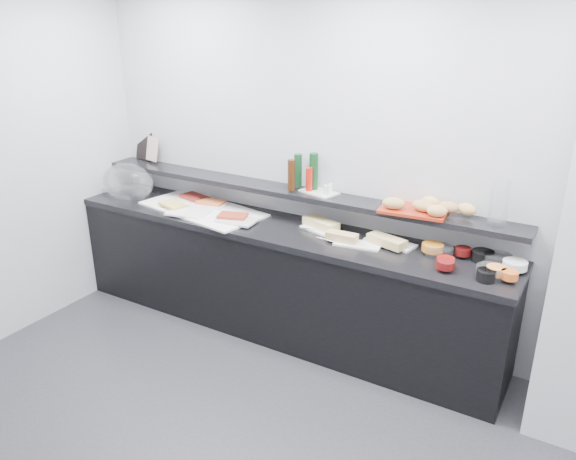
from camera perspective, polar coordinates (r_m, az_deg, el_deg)
The scene contains 53 objects.
back_wall at distance 4.13m, azimuth 9.35°, elevation 5.77°, with size 5.00×0.02×2.70m, color #AEB1B6.
buffet_cabinet at distance 4.50m, azimuth -1.12°, elevation -5.22°, with size 3.60×0.60×0.85m, color black.
counter_top at distance 4.32m, azimuth -1.16°, elevation 0.12°, with size 3.62×0.62×0.05m, color black.
wall_shelf at distance 4.38m, azimuth 0.02°, elevation 3.95°, with size 3.60×0.25×0.04m, color black.
cloche_base at distance 5.30m, azimuth -16.04°, elevation 3.87°, with size 0.40×0.26×0.04m, color silver.
cloche_dome at distance 5.18m, azimuth -15.96°, elevation 4.68°, with size 0.51×0.33×0.34m, color white.
linen_runner at distance 4.71m, azimuth -8.69°, elevation 2.12°, with size 1.07×0.51×0.01m, color white.
platter_meat_a at distance 4.95m, azimuth -9.65°, elevation 3.19°, with size 0.30×0.20×0.01m, color silver.
food_meat_a at distance 4.92m, azimuth -9.52°, elevation 3.33°, with size 0.25×0.16×0.02m, color maroon.
platter_salmon at distance 4.77m, azimuth -8.15°, elevation 2.59°, with size 0.30×0.20×0.01m, color white.
food_salmon at distance 4.77m, azimuth -7.87°, elevation 2.84°, with size 0.22×0.14×0.02m, color #D75F2C.
platter_cheese at distance 4.60m, azimuth -10.08°, elevation 1.75°, with size 0.32×0.22×0.01m, color white.
food_cheese at distance 4.76m, azimuth -11.63°, elevation 2.55°, with size 0.23×0.15×0.02m, color #DBC355.
platter_meat_b at distance 4.38m, azimuth -5.18°, elevation 0.97°, with size 0.30×0.20×0.01m, color silver.
food_meat_b at distance 4.43m, azimuth -5.64°, elevation 1.45°, with size 0.22×0.14×0.02m, color maroon.
sandwich_plate_left at distance 4.21m, azimuth 3.67°, elevation -0.07°, with size 0.37×0.16×0.01m, color white.
sandwich_food_left at distance 4.24m, azimuth 3.36°, elevation 0.69°, with size 0.29×0.11×0.06m, color #E5CA78.
tongs_left at distance 4.20m, azimuth 2.32°, elevation 0.13°, with size 0.01×0.01×0.16m, color silver.
sandwich_plate_mid at distance 3.98m, azimuth 7.08°, elevation -1.47°, with size 0.33×0.14×0.01m, color white.
sandwich_food_mid at distance 4.00m, azimuth 5.48°, elevation -0.70°, with size 0.23×0.09×0.06m, color tan.
tongs_mid at distance 4.01m, azimuth 3.83°, elevation -0.98°, with size 0.01×0.01×0.16m, color silver.
sandwich_plate_right at distance 4.05m, azimuth 10.36°, elevation -1.26°, with size 0.36×0.15×0.01m, color white.
sandwich_food_right at distance 3.97m, azimuth 9.98°, elevation -1.11°, with size 0.28×0.11×0.06m, color tan.
tongs_right at distance 4.02m, azimuth 8.72°, elevation -1.17°, with size 0.01×0.01×0.16m, color silver.
bowl_glass_fruit at distance 3.90m, azimuth 15.11°, elevation -2.12°, with size 0.18×0.18×0.07m, color silver.
fill_glass_fruit at distance 3.93m, azimuth 14.48°, elevation -1.72°, with size 0.14×0.14×0.05m, color orange.
bowl_black_jam at distance 3.92m, azimuth 19.17°, elevation -2.51°, with size 0.15×0.15×0.07m, color black.
fill_black_jam at distance 3.92m, azimuth 17.36°, elevation -2.06°, with size 0.10×0.10×0.05m, color #540C0C.
bowl_glass_cream at distance 3.89m, azimuth 20.54°, elevation -2.85°, with size 0.18×0.18×0.07m, color white.
fill_glass_cream at distance 3.83m, azimuth 22.06°, elevation -3.28°, with size 0.15×0.15×0.05m, color white.
bowl_red_jam at distance 3.74m, azimuth 15.69°, elevation -3.25°, with size 0.11×0.11×0.07m, color maroon.
fill_red_jam at distance 3.69m, azimuth 15.72°, elevation -3.40°, with size 0.11×0.11×0.05m, color #590D0C.
bowl_glass_salmon at distance 3.70m, azimuth 19.91°, elevation -4.04°, with size 0.18×0.18×0.07m, color white.
fill_glass_salmon at distance 3.71m, azimuth 20.38°, elevation -3.86°, with size 0.12×0.12×0.05m, color orange.
bowl_black_fruit at distance 3.64m, azimuth 19.46°, elevation -4.37°, with size 0.12×0.12×0.07m, color black.
fill_black_fruit at distance 3.67m, azimuth 21.59°, elevation -4.27°, with size 0.10×0.10×0.05m, color orange.
framed_print at distance 5.39m, azimuth -14.36°, elevation 8.29°, with size 0.20×0.02×0.26m, color black.
print_art at distance 5.26m, azimuth -13.63°, elevation 8.03°, with size 0.17×0.00×0.22m, color tan.
condiment_tray at distance 4.28m, azimuth 3.17°, elevation 3.86°, with size 0.28×0.17×0.01m, color silver.
bottle_green_a at distance 4.35m, azimuth 1.01°, elevation 6.05°, with size 0.06×0.06×0.26m, color #103A1C.
bottle_brown at distance 4.26m, azimuth 0.35°, elevation 5.60°, with size 0.06×0.06×0.24m, color #351B09.
bottle_green_b at distance 4.30m, azimuth 2.62°, elevation 5.98°, with size 0.07×0.07×0.28m, color #0F3717.
bottle_hot at distance 4.27m, azimuth 2.16°, elevation 5.17°, with size 0.05×0.05×0.18m, color #B6180D.
shaker_salt at distance 4.24m, azimuth 4.35°, elevation 4.23°, with size 0.03×0.03×0.07m, color white.
shaker_pepper at distance 4.20m, azimuth 3.88°, elevation 4.08°, with size 0.03×0.03×0.07m, color silver.
bread_tray at distance 3.98m, azimuth 12.71°, elevation 2.04°, with size 0.45×0.32×0.02m, color #9C2610.
bread_roll_n at distance 4.00m, azimuth 14.27°, elevation 2.77°, with size 0.13×0.08×0.08m, color tan.
bread_roll_ne at distance 3.92m, azimuth 17.70°, elevation 2.04°, with size 0.13×0.08×0.08m, color tan.
bread_roll_sw at distance 3.92m, azimuth 10.68°, elevation 2.69°, with size 0.16×0.10×0.08m, color #AB8841.
bread_roll_s at distance 3.91m, azimuth 13.56°, elevation 2.41°, with size 0.16×0.10×0.08m, color #B87F46.
bread_roll_se at distance 3.83m, azimuth 14.90°, elevation 1.89°, with size 0.13×0.09×0.08m, color tan.
bread_roll_mide at distance 3.92m, azimuth 15.96°, elevation 2.25°, with size 0.14×0.09×0.08m, color #B17A43.
carafe at distance 3.80m, azimuth 20.65°, elevation 2.49°, with size 0.11×0.11×0.30m, color silver.
Camera 1 is at (1.43, -1.72, 2.45)m, focal length 35.00 mm.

